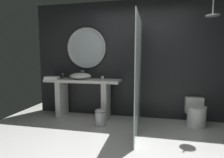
# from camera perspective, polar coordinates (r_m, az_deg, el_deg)

# --- Properties ---
(back_wall_panel) EXTENTS (4.80, 0.10, 2.60)m
(back_wall_panel) POSITION_cam_1_polar(r_m,az_deg,el_deg) (4.20, 7.68, 5.85)
(back_wall_panel) COLOR #232326
(back_wall_panel) RESTS_ON ground_plane
(vanity_counter) EXTENTS (1.69, 0.50, 0.87)m
(vanity_counter) POSITION_cam_1_polar(r_m,az_deg,el_deg) (4.22, -8.88, -4.10)
(vanity_counter) COLOR silver
(vanity_counter) RESTS_ON ground_plane
(vessel_sink) EXTENTS (0.50, 0.41, 0.19)m
(vessel_sink) POSITION_cam_1_polar(r_m,az_deg,el_deg) (4.21, -9.74, 0.93)
(vessel_sink) COLOR white
(vessel_sink) RESTS_ON vanity_counter
(tumbler_cup) EXTENTS (0.07, 0.07, 0.09)m
(tumbler_cup) POSITION_cam_1_polar(r_m,az_deg,el_deg) (3.99, -3.00, 0.30)
(tumbler_cup) COLOR silver
(tumbler_cup) RESTS_ON vanity_counter
(soap_dispenser) EXTENTS (0.05, 0.05, 0.12)m
(soap_dispenser) POSITION_cam_1_polar(r_m,az_deg,el_deg) (4.40, -15.04, 0.83)
(soap_dispenser) COLOR #282D28
(soap_dispenser) RESTS_ON vanity_counter
(round_wall_mirror) EXTENTS (0.94, 0.06, 0.94)m
(round_wall_mirror) POSITION_cam_1_polar(r_m,az_deg,el_deg) (4.37, -8.00, 9.50)
(round_wall_mirror) COLOR #B7B7BC
(shower_glass_panel) EXTENTS (0.02, 1.55, 2.05)m
(shower_glass_panel) POSITION_cam_1_polar(r_m,az_deg,el_deg) (3.39, 8.27, 0.97)
(shower_glass_panel) COLOR silver
(shower_glass_panel) RESTS_ON ground_plane
(rain_shower_head) EXTENTS (0.24, 0.24, 0.41)m
(rain_shower_head) POSITION_cam_1_polar(r_m,az_deg,el_deg) (3.91, 28.72, 17.34)
(rain_shower_head) COLOR #B7B7BC
(toilet) EXTENTS (0.37, 0.53, 0.53)m
(toilet) POSITION_cam_1_polar(r_m,az_deg,el_deg) (4.11, 24.48, -9.54)
(toilet) COLOR white
(toilet) RESTS_ON ground_plane
(waste_bin) EXTENTS (0.21, 0.21, 0.34)m
(waste_bin) POSITION_cam_1_polar(r_m,az_deg,el_deg) (3.75, -3.65, -11.76)
(waste_bin) COLOR #B7B7BC
(waste_bin) RESTS_ON ground_plane
(folded_hand_towel) EXTENTS (0.32, 0.23, 0.06)m
(folded_hand_towel) POSITION_cam_1_polar(r_m,az_deg,el_deg) (4.34, -18.14, 0.33)
(folded_hand_towel) COLOR white
(folded_hand_towel) RESTS_ON vanity_counter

